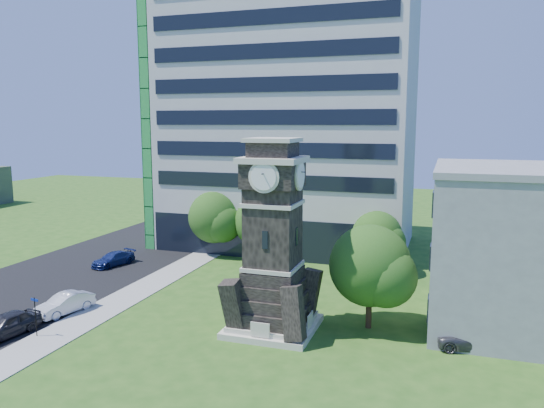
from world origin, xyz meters
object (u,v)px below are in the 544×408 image
(clock_tower, at_px, (273,249))
(car_street_north, at_px, (113,259))
(car_street_south, at_px, (6,325))
(street_sign, at_px, (35,312))
(car_street_mid, at_px, (65,304))
(park_bench, at_px, (262,323))
(car_east_lot, at_px, (474,338))

(clock_tower, height_order, car_street_north, clock_tower)
(car_street_south, height_order, street_sign, street_sign)
(car_street_south, bearing_deg, clock_tower, 29.81)
(street_sign, bearing_deg, car_street_mid, 114.01)
(car_street_mid, relative_size, street_sign, 1.65)
(car_street_mid, distance_m, car_street_north, 12.43)
(park_bench, bearing_deg, car_street_south, -164.38)
(car_street_south, relative_size, car_street_mid, 1.04)
(car_street_mid, xyz_separation_m, park_bench, (13.98, 1.59, -0.23))
(clock_tower, distance_m, street_sign, 15.16)
(park_bench, distance_m, street_sign, 14.04)
(car_street_mid, height_order, car_east_lot, car_street_mid)
(park_bench, bearing_deg, car_east_lot, -1.08)
(street_sign, bearing_deg, clock_tower, 31.28)
(car_street_north, xyz_separation_m, park_bench, (18.24, -10.08, -0.16))
(car_street_mid, relative_size, car_east_lot, 0.95)
(car_street_south, xyz_separation_m, car_street_mid, (0.70, 4.45, -0.05))
(car_east_lot, bearing_deg, car_street_mid, 84.21)
(clock_tower, bearing_deg, street_sign, -156.79)
(car_street_mid, distance_m, park_bench, 14.08)
(car_street_north, bearing_deg, car_street_mid, -53.24)
(car_street_south, bearing_deg, car_street_mid, 88.47)
(clock_tower, height_order, car_street_south, clock_tower)
(clock_tower, bearing_deg, car_street_south, -157.56)
(clock_tower, relative_size, car_street_south, 2.79)
(car_east_lot, distance_m, park_bench, 12.80)
(clock_tower, bearing_deg, park_bench, -156.40)
(clock_tower, xyz_separation_m, street_sign, (-13.51, -5.79, -3.69))
(car_east_lot, xyz_separation_m, street_sign, (-25.60, -6.78, 0.98))
(clock_tower, relative_size, car_east_lot, 2.78)
(car_street_south, height_order, car_street_mid, car_street_south)
(clock_tower, height_order, car_east_lot, clock_tower)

